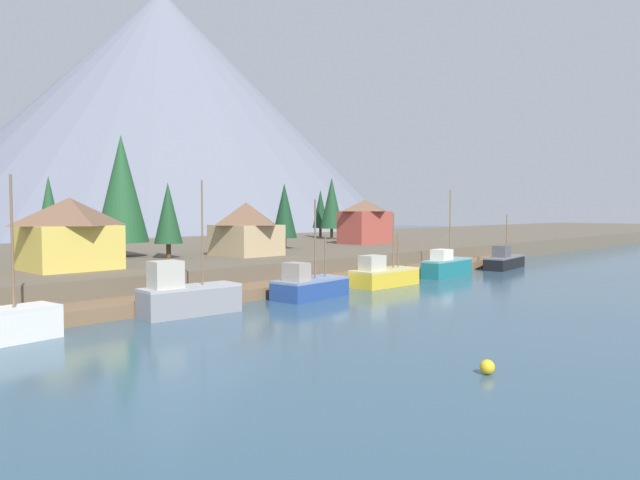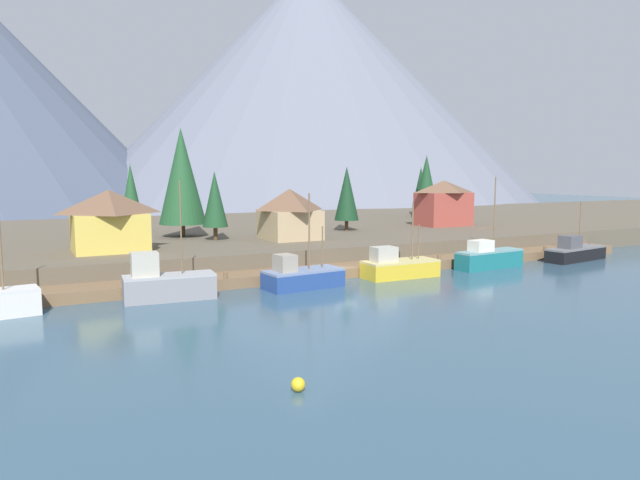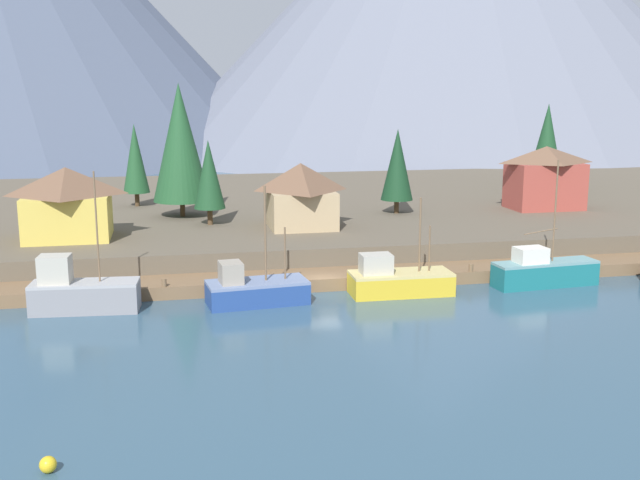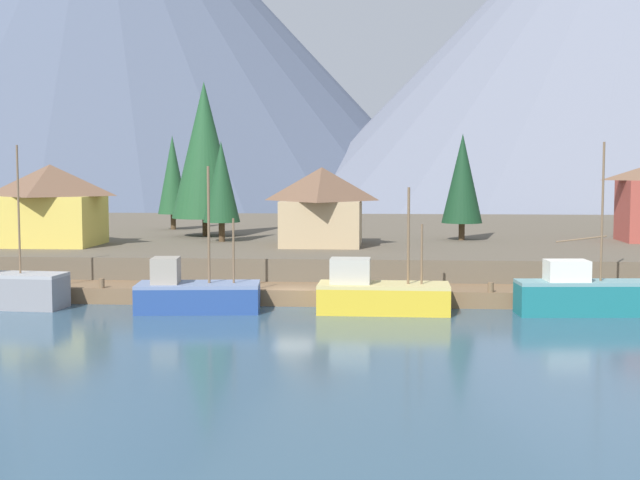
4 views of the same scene
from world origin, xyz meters
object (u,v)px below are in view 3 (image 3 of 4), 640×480
Objects in this scene: fishing_boat_blue at (255,290)px; conifer_mid_left at (547,140)px; conifer_mid_right at (548,145)px; channel_buoy at (48,465)px; house_tan at (301,194)px; fishing_boat_teal at (543,271)px; fishing_boat_yellow at (398,280)px; conifer_near_right at (209,175)px; house_red at (545,177)px; conifer_back_right at (135,159)px; fishing_boat_grey at (81,292)px; house_yellow at (67,202)px; conifer_back_left at (180,143)px; conifer_near_left at (397,165)px.

conifer_mid_left is (41.24, 35.72, 7.85)m from fishing_boat_blue.
conifer_mid_right is 12.78× the size of channel_buoy.
fishing_boat_teal is at bearing -43.85° from house_tan.
conifer_near_right reaches higher than fishing_boat_yellow.
house_red is 44.56m from conifer_back_right.
fishing_boat_grey is 51.10m from house_red.
fishing_boat_yellow is at bearing -74.02° from house_tan.
fishing_boat_blue is 1.10× the size of house_red.
conifer_back_left is at bearing 44.68° from house_yellow.
fishing_boat_teal is 1.23× the size of conifer_near_right.
channel_buoy is (3.35, -37.70, -5.33)m from house_yellow.
conifer_mid_right reaches higher than conifer_near_left.
fishing_boat_yellow is (23.01, -0.07, -0.31)m from fishing_boat_grey.
house_yellow is 0.92× the size of conifer_near_right.
house_yellow is at bearing -160.20° from conifer_near_right.
fishing_boat_grey is 1.28× the size of fishing_boat_yellow.
house_tan is 8.95m from conifer_near_right.
fishing_boat_blue is 26.58m from conifer_back_left.
channel_buoy is at bearing -150.32° from fishing_boat_teal.
fishing_boat_blue is at bearing -84.00° from conifer_near_right.
channel_buoy is (-55.75, -64.72, -7.47)m from conifer_mid_right.
conifer_back_right is at bearing 118.67° from conifer_near_right.
house_red is (23.10, 21.60, 4.86)m from fishing_boat_yellow.
conifer_near_left is 0.65× the size of conifer_back_left.
conifer_mid_right reaches higher than house_red.
conifer_mid_left is (18.34, 35.20, 7.69)m from fishing_boat_teal.
conifer_mid_right is at bearing 40.76° from fishing_boat_grey.
channel_buoy is at bearing -97.89° from conifer_back_left.
conifer_back_left reaches higher than conifer_back_right.
house_red is at bearing 57.77° from fishing_boat_teal.
conifer_near_left reaches higher than fishing_boat_teal.
conifer_back_right is 55.93m from channel_buoy.
fishing_boat_grey is 1.26× the size of house_red.
house_tan is at bearing -45.84° from conifer_back_right.
house_tan is at bearing -146.55° from conifer_mid_right.
fishing_boat_grey is 64.39m from conifer_mid_left.
conifer_near_right is at bearing -61.33° from conifer_back_right.
fishing_boat_blue is 0.86× the size of fishing_boat_teal.
house_yellow is at bearing -135.32° from conifer_back_left.
fishing_boat_yellow is 11.02× the size of channel_buoy.
conifer_mid_left is (43.27, 16.45, 1.57)m from conifer_near_right.
fishing_boat_yellow is at bearing -57.57° from conifer_back_left.
house_red is at bearing 43.80° from fishing_boat_yellow.
fishing_boat_grey reaches higher than house_yellow.
conifer_mid_right is (21.76, 41.29, 6.63)m from fishing_boat_teal.
fishing_boat_teal is at bearing 34.58° from channel_buoy.
conifer_back_right is (5.18, 17.71, 2.07)m from house_yellow.
conifer_back_left reaches higher than fishing_boat_teal.
channel_buoy is (-17.39, -39.38, -5.23)m from house_tan.
channel_buoy is at bearing -131.75° from conifer_mid_left.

